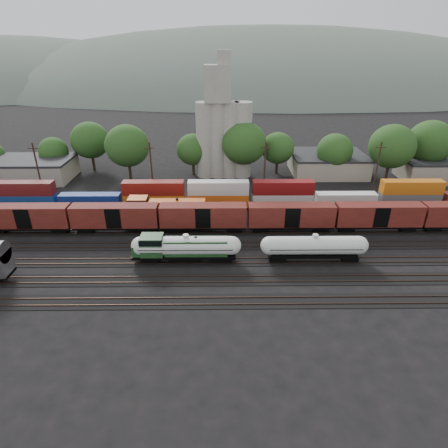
{
  "coord_description": "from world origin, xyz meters",
  "views": [
    {
      "loc": [
        2.64,
        -54.44,
        30.55
      ],
      "look_at": [
        3.18,
        2.0,
        3.0
      ],
      "focal_mm": 30.0,
      "sensor_mm": 36.0,
      "label": 1
    }
  ],
  "objects_px": {
    "green_locomotive": "(178,248)",
    "tank_car_a": "(186,247)",
    "orange_locomotive": "(162,208)",
    "grain_silo": "(223,131)"
  },
  "relations": [
    {
      "from": "tank_car_a",
      "to": "grain_silo",
      "type": "distance_m",
      "value": 42.32
    },
    {
      "from": "green_locomotive",
      "to": "tank_car_a",
      "type": "xyz_separation_m",
      "value": [
        1.28,
        -0.0,
        0.2
      ]
    },
    {
      "from": "grain_silo",
      "to": "green_locomotive",
      "type": "bearing_deg",
      "value": -99.92
    },
    {
      "from": "orange_locomotive",
      "to": "tank_car_a",
      "type": "bearing_deg",
      "value": -68.77
    },
    {
      "from": "tank_car_a",
      "to": "orange_locomotive",
      "type": "distance_m",
      "value": 16.09
    },
    {
      "from": "green_locomotive",
      "to": "grain_silo",
      "type": "xyz_separation_m",
      "value": [
        7.17,
        41.0,
        8.86
      ]
    },
    {
      "from": "tank_car_a",
      "to": "grain_silo",
      "type": "height_order",
      "value": "grain_silo"
    },
    {
      "from": "orange_locomotive",
      "to": "grain_silo",
      "type": "xyz_separation_m",
      "value": [
        11.71,
        26.0,
        8.78
      ]
    },
    {
      "from": "orange_locomotive",
      "to": "grain_silo",
      "type": "distance_m",
      "value": 29.84
    },
    {
      "from": "tank_car_a",
      "to": "orange_locomotive",
      "type": "height_order",
      "value": "tank_car_a"
    }
  ]
}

